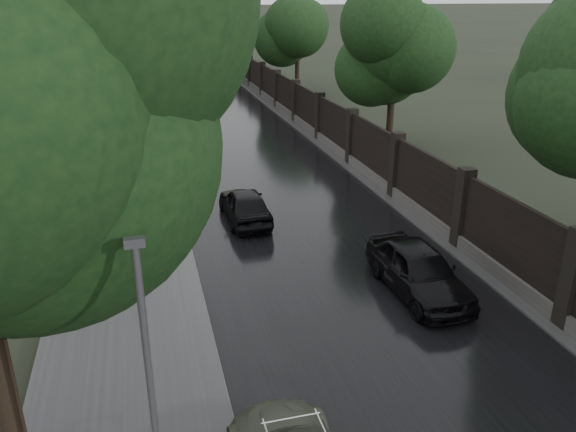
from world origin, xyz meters
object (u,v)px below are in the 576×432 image
(lamp_post, at_px, (152,402))
(car_right_near, at_px, (419,270))
(tree_right_b, at_px, (395,54))
(tree_right_c, at_px, (297,32))
(hatchback_left, at_px, (245,205))
(traffic_light, at_px, (157,105))
(tree_left_far, at_px, (81,42))

(lamp_post, distance_m, car_right_near, 9.65)
(tree_right_b, bearing_deg, lamp_post, -122.18)
(car_right_near, bearing_deg, lamp_post, -141.99)
(tree_right_b, relative_size, tree_right_c, 1.00)
(hatchback_left, bearing_deg, tree_right_b, -140.54)
(hatchback_left, distance_m, car_right_near, 7.43)
(traffic_light, bearing_deg, car_right_near, -70.57)
(traffic_light, bearing_deg, tree_right_b, -14.24)
(car_right_near, bearing_deg, hatchback_left, 117.47)
(hatchback_left, relative_size, car_right_near, 0.90)
(tree_right_c, distance_m, hatchback_left, 27.91)
(tree_left_far, distance_m, lamp_post, 28.73)
(tree_right_b, xyz_separation_m, hatchback_left, (-9.30, -7.96, -4.32))
(tree_left_far, height_order, tree_right_c, tree_left_far)
(tree_left_far, height_order, tree_right_b, tree_left_far)
(tree_right_b, distance_m, tree_right_c, 18.00)
(tree_right_c, xyz_separation_m, car_right_near, (-5.65, -32.43, -4.25))
(tree_right_c, bearing_deg, tree_left_far, -147.17)
(traffic_light, height_order, hatchback_left, traffic_light)
(traffic_light, relative_size, car_right_near, 0.97)
(tree_right_c, distance_m, car_right_near, 33.20)
(tree_right_b, xyz_separation_m, traffic_light, (-11.80, 2.99, -2.55))
(tree_left_far, xyz_separation_m, traffic_light, (3.70, -5.01, -2.84))
(lamp_post, bearing_deg, tree_left_far, 95.21)
(car_right_near, bearing_deg, tree_right_c, 78.20)
(tree_left_far, xyz_separation_m, lamp_post, (2.60, -28.50, -2.57))
(tree_right_b, relative_size, traffic_light, 1.75)
(traffic_light, bearing_deg, tree_right_c, 51.82)
(tree_right_c, height_order, hatchback_left, tree_right_c)
(lamp_post, xyz_separation_m, traffic_light, (1.10, 23.49, -0.27))
(tree_left_far, bearing_deg, traffic_light, -53.53)
(lamp_post, distance_m, hatchback_left, 13.21)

